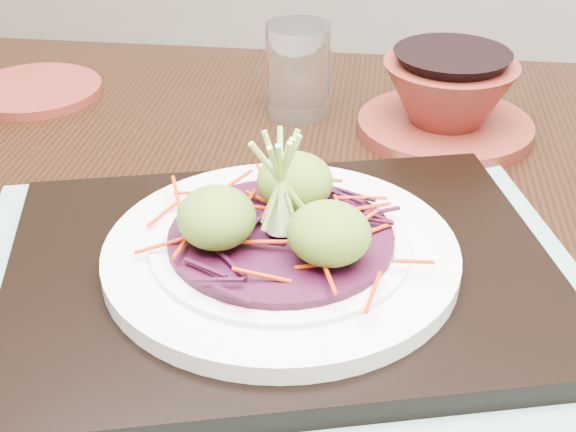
% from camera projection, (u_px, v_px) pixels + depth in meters
% --- Properties ---
extents(dining_table, '(1.42, 1.04, 0.82)m').
position_uv_depth(dining_table, '(299.00, 337.00, 0.72)').
color(dining_table, black).
rests_on(dining_table, ground).
extents(placemat, '(0.56, 0.51, 0.00)m').
position_uv_depth(placemat, '(281.00, 284.00, 0.60)').
color(placemat, gray).
rests_on(placemat, dining_table).
extents(serving_tray, '(0.49, 0.43, 0.02)m').
position_uv_depth(serving_tray, '(281.00, 272.00, 0.60)').
color(serving_tray, black).
rests_on(serving_tray, placemat).
extents(white_plate, '(0.26, 0.26, 0.02)m').
position_uv_depth(white_plate, '(281.00, 252.00, 0.59)').
color(white_plate, white).
rests_on(white_plate, serving_tray).
extents(cabbage_bed, '(0.16, 0.16, 0.01)m').
position_uv_depth(cabbage_bed, '(281.00, 237.00, 0.58)').
color(cabbage_bed, '#340A1D').
rests_on(cabbage_bed, white_plate).
extents(carrot_julienne, '(0.20, 0.20, 0.01)m').
position_uv_depth(carrot_julienne, '(281.00, 228.00, 0.58)').
color(carrot_julienne, red).
rests_on(carrot_julienne, cabbage_bed).
extents(guacamole_scoops, '(0.14, 0.13, 0.04)m').
position_uv_depth(guacamole_scoops, '(281.00, 210.00, 0.57)').
color(guacamole_scoops, '#587A24').
rests_on(guacamole_scoops, cabbage_bed).
extents(scallion_garnish, '(0.06, 0.06, 0.09)m').
position_uv_depth(scallion_garnish, '(281.00, 185.00, 0.56)').
color(scallion_garnish, '#93CF53').
rests_on(scallion_garnish, cabbage_bed).
extents(terracotta_side_plate, '(0.18, 0.18, 0.01)m').
position_uv_depth(terracotta_side_plate, '(35.00, 90.00, 0.91)').
color(terracotta_side_plate, maroon).
rests_on(terracotta_side_plate, dining_table).
extents(water_glass, '(0.08, 0.08, 0.10)m').
position_uv_depth(water_glass, '(298.00, 70.00, 0.85)').
color(water_glass, white).
rests_on(water_glass, dining_table).
extents(terracotta_bowl_set, '(0.21, 0.21, 0.08)m').
position_uv_depth(terracotta_bowl_set, '(447.00, 102.00, 0.81)').
color(terracotta_bowl_set, maroon).
rests_on(terracotta_bowl_set, dining_table).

